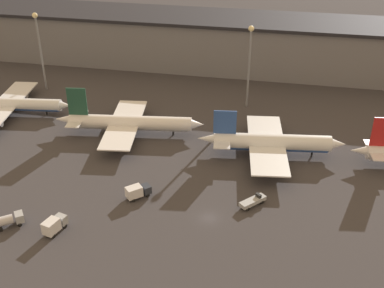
# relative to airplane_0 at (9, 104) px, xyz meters

# --- Properties ---
(ground) EXTENTS (600.00, 600.00, 0.00)m
(ground) POSITION_rel_airplane_0_xyz_m (71.07, -39.52, -3.30)
(ground) COLOR #383538
(terminal_building) EXTENTS (240.28, 26.63, 19.60)m
(terminal_building) POSITION_rel_airplane_0_xyz_m (71.07, 55.30, 6.55)
(terminal_building) COLOR slate
(terminal_building) RESTS_ON ground
(airplane_0) EXTENTS (40.06, 37.53, 12.50)m
(airplane_0) POSITION_rel_airplane_0_xyz_m (0.00, 0.00, 0.00)
(airplane_0) COLOR white
(airplane_0) RESTS_ON ground
(airplane_1) EXTENTS (43.88, 31.98, 14.14)m
(airplane_1) POSITION_rel_airplane_0_xyz_m (41.40, -5.26, 0.29)
(airplane_1) COLOR white
(airplane_1) RESTS_ON ground
(airplane_2) EXTENTS (39.87, 33.22, 12.98)m
(airplane_2) POSITION_rel_airplane_0_xyz_m (82.85, -9.30, 0.59)
(airplane_2) COLOR white
(airplane_2) RESTS_ON ground
(service_vehicle_1) EXTENTS (6.01, 5.81, 3.26)m
(service_vehicle_1) POSITION_rel_airplane_0_xyz_m (53.18, -35.24, -1.48)
(service_vehicle_1) COLOR #282D38
(service_vehicle_1) RESTS_ON ground
(service_vehicle_2) EXTENTS (6.24, 5.47, 2.83)m
(service_vehicle_2) POSITION_rel_airplane_0_xyz_m (28.82, -50.86, -1.64)
(service_vehicle_2) COLOR #9EA3A8
(service_vehicle_2) RESTS_ON ground
(service_vehicle_3) EXTENTS (3.93, 6.13, 3.52)m
(service_vehicle_3) POSITION_rel_airplane_0_xyz_m (39.37, -50.75, -1.36)
(service_vehicle_3) COLOR #9EA3A8
(service_vehicle_3) RESTS_ON ground
(service_vehicle_4) EXTENTS (6.13, 6.41, 2.50)m
(service_vehicle_4) POSITION_rel_airplane_0_xyz_m (80.33, -32.84, -2.12)
(service_vehicle_4) COLOR #9EA3A8
(service_vehicle_4) RESTS_ON ground
(lamp_post_0) EXTENTS (1.80, 1.80, 27.08)m
(lamp_post_0) POSITION_rel_airplane_0_xyz_m (2.47, 20.52, 13.75)
(lamp_post_0) COLOR slate
(lamp_post_0) RESTS_ON ground
(lamp_post_1) EXTENTS (1.80, 1.80, 26.83)m
(lamp_post_1) POSITION_rel_airplane_0_xyz_m (73.44, 20.52, 13.61)
(lamp_post_1) COLOR slate
(lamp_post_1) RESTS_ON ground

